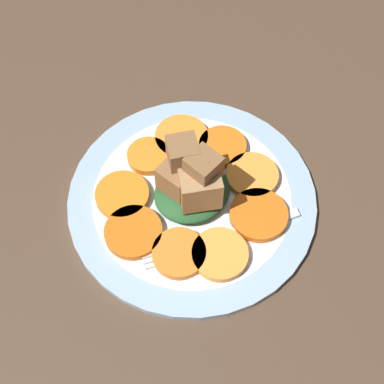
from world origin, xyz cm
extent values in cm
cube|color=#4C3828|center=(0.00, 0.00, 1.00)|extent=(120.00, 120.00, 2.00)
cylinder|color=#99B7D1|center=(0.00, 0.00, 2.50)|extent=(30.66, 30.66, 1.00)
cylinder|color=white|center=(0.00, 0.00, 2.55)|extent=(24.53, 24.53, 1.00)
cylinder|color=orange|center=(4.57, -7.15, 3.62)|extent=(6.99, 6.99, 1.05)
cylinder|color=orange|center=(7.58, -2.43, 3.62)|extent=(6.56, 6.56, 1.05)
cylinder|color=orange|center=(7.45, 3.30, 3.62)|extent=(6.17, 6.17, 1.05)
cylinder|color=orange|center=(4.12, 7.67, 3.62)|extent=(6.96, 6.96, 1.05)
cylinder|color=orange|center=(-1.01, 7.88, 3.62)|extent=(5.45, 5.45, 1.05)
cylinder|color=orange|center=(-6.89, 5.03, 3.62)|extent=(6.61, 6.61, 1.05)
cylinder|color=#D76115|center=(-8.63, 0.27, 3.62)|extent=(6.85, 6.85, 1.05)
cylinder|color=orange|center=(-5.97, -5.41, 3.62)|extent=(6.25, 6.25, 1.05)
cylinder|color=#F99539|center=(-2.32, -8.35, 3.62)|extent=(6.54, 6.54, 1.05)
ellipsoid|color=#235128|center=(0.00, 0.00, 4.19)|extent=(9.54, 8.59, 2.18)
cube|color=brown|center=(0.88, 0.36, 7.27)|extent=(5.28, 5.28, 3.97)
cube|color=#9E754C|center=(0.45, -1.36, 7.62)|extent=(6.28, 6.28, 4.67)
cube|color=brown|center=(-1.23, 1.14, 7.18)|extent=(4.60, 4.60, 3.79)
cube|color=brown|center=(-0.10, 1.71, 10.37)|extent=(4.49, 4.49, 3.39)
cube|color=brown|center=(0.66, -1.20, 10.33)|extent=(3.90, 3.90, 3.36)
cube|color=silver|center=(2.68, -7.59, 3.30)|extent=(12.56, 5.05, 0.40)
cube|color=silver|center=(-4.17, -5.35, 3.30)|extent=(2.20, 2.68, 0.40)
cube|color=silver|center=(-7.63, -5.26, 3.30)|extent=(4.91, 1.87, 0.40)
cube|color=silver|center=(-7.42, -4.63, 3.30)|extent=(4.91, 1.87, 0.40)
cube|color=silver|center=(-7.21, -4.00, 3.30)|extent=(4.91, 1.87, 0.40)
cube|color=silver|center=(-7.00, -3.36, 3.30)|extent=(4.91, 1.87, 0.40)
camera|label=1|loc=(-20.24, -26.65, 59.67)|focal=50.00mm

